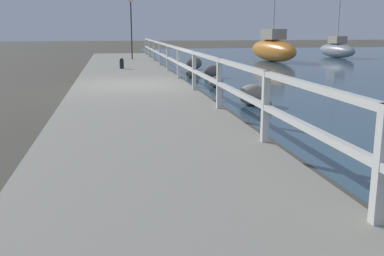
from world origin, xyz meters
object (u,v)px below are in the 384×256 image
at_px(dock_lamp, 131,12).
at_px(sailboat_gray, 337,49).
at_px(sailboat_orange, 273,49).
at_px(mooring_bollard, 122,63).

relative_size(dock_lamp, sailboat_gray, 0.55).
bearing_deg(sailboat_orange, dock_lamp, 177.26).
distance_m(dock_lamp, sailboat_gray, 14.09).
height_order(dock_lamp, sailboat_orange, sailboat_orange).
height_order(mooring_bollard, sailboat_orange, sailboat_orange).
distance_m(dock_lamp, sailboat_orange, 8.49).
height_order(mooring_bollard, dock_lamp, dock_lamp).
bearing_deg(mooring_bollard, sailboat_gray, 31.31).
distance_m(mooring_bollard, dock_lamp, 6.45).
bearing_deg(sailboat_orange, mooring_bollard, -149.51).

